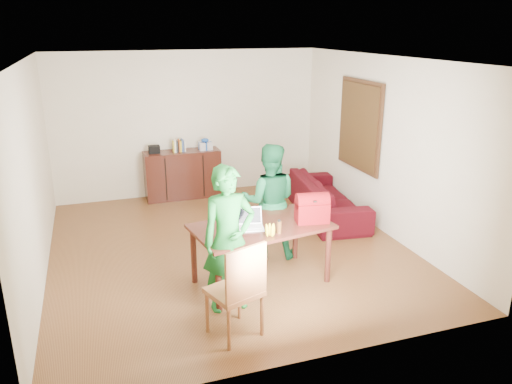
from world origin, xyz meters
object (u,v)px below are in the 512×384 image
object	(u,v)px
person_far	(269,201)
red_bag	(312,210)
table	(261,232)
laptop	(250,225)
bottle	(279,227)
person_near	(229,239)
chair	(235,308)
sofa	(326,197)

from	to	relation	value
person_far	red_bag	size ratio (longest dim) A/B	4.03
table	red_bag	bearing A→B (deg)	-17.45
person_far	red_bag	bearing A→B (deg)	128.85
laptop	bottle	xyz separation A→B (m)	(0.28, -0.25, 0.04)
table	bottle	xyz separation A→B (m)	(0.11, -0.31, 0.18)
person_near	laptop	bearing A→B (deg)	40.85
bottle	red_bag	bearing A→B (deg)	22.88
chair	person_near	size ratio (longest dim) A/B	0.63
person_near	sofa	xyz separation A→B (m)	(2.37, 2.35, -0.53)
person_far	red_bag	distance (m)	0.86
person_far	sofa	distance (m)	1.95
laptop	red_bag	xyz separation A→B (m)	(0.80, -0.02, 0.10)
table	bottle	distance (m)	0.38
person_near	laptop	size ratio (longest dim) A/B	4.79
laptop	person_far	bearing A→B (deg)	66.83
person_far	bottle	world-z (taller)	person_far
laptop	bottle	distance (m)	0.37
chair	bottle	xyz separation A→B (m)	(0.74, 0.69, 0.55)
bottle	red_bag	size ratio (longest dim) A/B	0.43
table	laptop	bearing A→B (deg)	-166.86
laptop	sofa	bearing A→B (deg)	55.45
person_near	table	bearing A→B (deg)	35.17
laptop	bottle	size ratio (longest dim) A/B	2.06
table	person_near	world-z (taller)	person_near
laptop	sofa	xyz separation A→B (m)	(2.00, 1.97, -0.50)
bottle	sofa	xyz separation A→B (m)	(1.72, 2.22, -0.55)
table	bottle	bearing A→B (deg)	-79.19
chair	sofa	world-z (taller)	chair
chair	person_far	distance (m)	2.05
table	red_bag	xyz separation A→B (m)	(0.64, -0.09, 0.25)
chair	person_near	xyz separation A→B (m)	(0.09, 0.55, 0.54)
person_far	table	bearing A→B (deg)	83.33
bottle	laptop	bearing A→B (deg)	138.53
chair	bottle	size ratio (longest dim) A/B	6.26
red_bag	sofa	world-z (taller)	red_bag
person_near	chair	bearing A→B (deg)	-104.15
red_bag	bottle	bearing A→B (deg)	-147.68
chair	person_near	distance (m)	0.78
red_bag	laptop	bearing A→B (deg)	-172.28
bottle	red_bag	world-z (taller)	red_bag
person_near	red_bag	xyz separation A→B (m)	(1.18, 0.35, 0.08)
laptop	bottle	world-z (taller)	laptop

